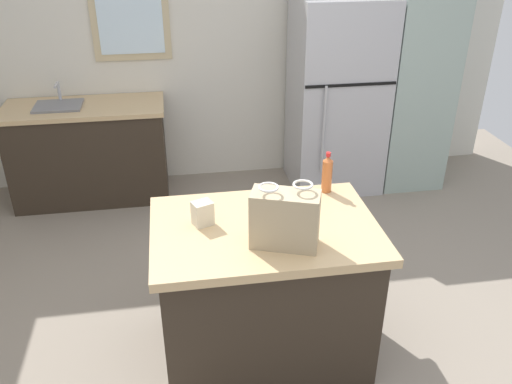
# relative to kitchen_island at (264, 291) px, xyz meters

# --- Properties ---
(ground) EXTENTS (6.48, 6.48, 0.00)m
(ground) POSITION_rel_kitchen_island_xyz_m (0.09, 0.00, -0.45)
(ground) COLOR gray
(back_wall) EXTENTS (5.40, 0.13, 2.57)m
(back_wall) POSITION_rel_kitchen_island_xyz_m (0.08, 2.59, 0.84)
(back_wall) COLOR silver
(back_wall) RESTS_ON ground
(kitchen_island) EXTENTS (1.23, 0.85, 0.89)m
(kitchen_island) POSITION_rel_kitchen_island_xyz_m (0.00, 0.00, 0.00)
(kitchen_island) COLOR #33281E
(kitchen_island) RESTS_ON ground
(refrigerator) EXTENTS (0.81, 0.76, 1.76)m
(refrigerator) POSITION_rel_kitchen_island_xyz_m (1.06, 2.15, 0.43)
(refrigerator) COLOR #B7B7BC
(refrigerator) RESTS_ON ground
(tall_cabinet) EXTENTS (0.59, 0.68, 2.14)m
(tall_cabinet) POSITION_rel_kitchen_island_xyz_m (1.78, 2.15, 0.62)
(tall_cabinet) COLOR #9EB2A8
(tall_cabinet) RESTS_ON ground
(sink_counter) EXTENTS (1.39, 0.62, 1.08)m
(sink_counter) POSITION_rel_kitchen_island_xyz_m (-1.22, 2.22, 0.01)
(sink_counter) COLOR #33281E
(sink_counter) RESTS_ON ground
(shopping_bag) EXTENTS (0.37, 0.26, 0.34)m
(shopping_bag) POSITION_rel_kitchen_island_xyz_m (0.07, -0.20, 0.59)
(shopping_bag) COLOR tan
(shopping_bag) RESTS_ON kitchen_island
(small_box) EXTENTS (0.13, 0.11, 0.14)m
(small_box) POSITION_rel_kitchen_island_xyz_m (-0.33, 0.07, 0.51)
(small_box) COLOR beige
(small_box) RESTS_ON kitchen_island
(bottle) EXTENTS (0.06, 0.06, 0.26)m
(bottle) POSITION_rel_kitchen_island_xyz_m (0.44, 0.34, 0.56)
(bottle) COLOR #C66633
(bottle) RESTS_ON kitchen_island
(ear_defenders) EXTENTS (0.20, 0.20, 0.06)m
(ear_defenders) POSITION_rel_kitchen_island_xyz_m (0.11, 0.17, 0.46)
(ear_defenders) COLOR black
(ear_defenders) RESTS_ON kitchen_island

